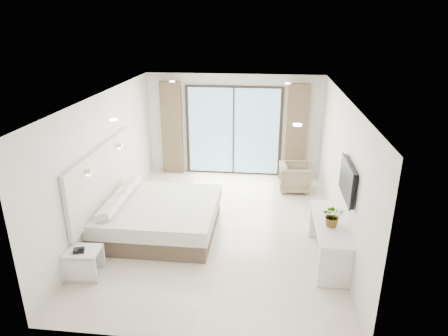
% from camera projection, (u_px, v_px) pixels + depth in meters
% --- Properties ---
extents(ground, '(6.20, 6.20, 0.00)m').
position_uv_depth(ground, '(220.00, 228.00, 8.19)').
color(ground, beige).
rests_on(ground, ground).
extents(room_shell, '(4.62, 6.22, 2.72)m').
position_uv_depth(room_shell, '(214.00, 144.00, 8.30)').
color(room_shell, silver).
rests_on(room_shell, ground).
extents(bed, '(2.25, 2.14, 0.77)m').
position_uv_depth(bed, '(159.00, 217.00, 7.94)').
color(bed, brown).
rests_on(bed, ground).
extents(nightstand, '(0.57, 0.48, 0.50)m').
position_uv_depth(nightstand, '(84.00, 263.00, 6.58)').
color(nightstand, silver).
rests_on(nightstand, ground).
extents(phone, '(0.20, 0.18, 0.06)m').
position_uv_depth(phone, '(79.00, 250.00, 6.43)').
color(phone, black).
rests_on(phone, nightstand).
extents(console_desk, '(0.54, 1.72, 0.77)m').
position_uv_depth(console_desk, '(330.00, 232.00, 6.90)').
color(console_desk, silver).
rests_on(console_desk, ground).
extents(plant, '(0.39, 0.43, 0.31)m').
position_uv_depth(plant, '(333.00, 218.00, 6.64)').
color(plant, '#33662D').
rests_on(plant, console_desk).
extents(armchair, '(0.72, 0.76, 0.75)m').
position_uv_depth(armchair, '(295.00, 176.00, 9.83)').
color(armchair, '#8E7D5D').
rests_on(armchair, ground).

